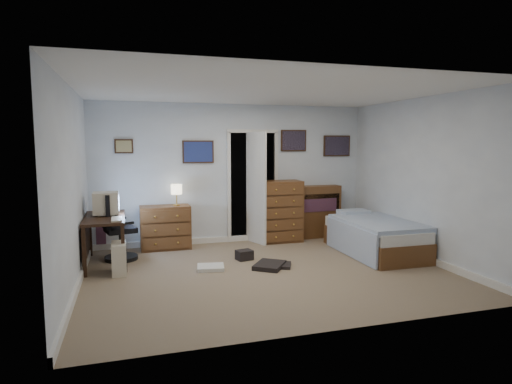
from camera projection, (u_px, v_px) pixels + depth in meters
floor at (268, 272)px, 6.01m from camera, size 5.00×4.00×0.02m
computer_desk at (99, 228)px, 6.31m from camera, size 0.59×1.26×0.72m
crt_monitor at (106, 203)px, 6.45m from camera, size 0.38×0.35×0.35m
keyboard at (117, 219)px, 6.03m from camera, size 0.15×0.39×0.02m
pc_tower at (119, 258)px, 5.91m from camera, size 0.20×0.41×0.43m
office_chair at (117, 235)px, 6.57m from camera, size 0.61×0.61×1.04m
media_stack at (101, 227)px, 7.26m from camera, size 0.16×0.16×0.78m
low_dresser at (165, 227)px, 7.30m from camera, size 0.84×0.42×0.74m
table_lamp at (176, 190)px, 7.29m from camera, size 0.19×0.19×0.36m
doorway at (248, 185)px, 8.16m from camera, size 0.96×1.12×2.05m
tall_dresser at (280, 211)px, 7.84m from camera, size 0.78×0.47×1.12m
headboard_bookcase at (312, 210)px, 8.15m from camera, size 1.12×0.34×1.00m
bed at (374, 236)px, 7.01m from camera, size 1.02×1.87×0.61m
wall_posters at (264, 146)px, 7.86m from camera, size 4.38×0.04×0.60m
floor_clutter at (253, 263)px, 6.29m from camera, size 1.42×0.94×0.15m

